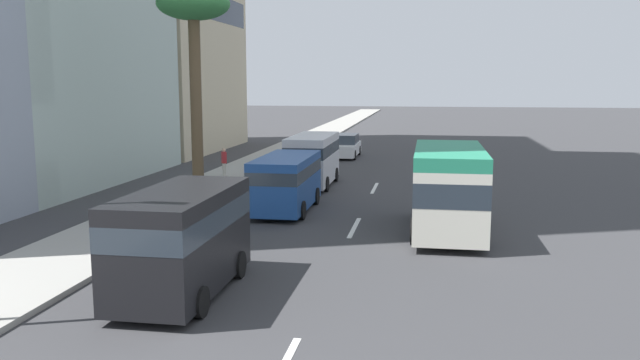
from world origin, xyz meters
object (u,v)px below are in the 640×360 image
(pedestrian_mid_block, at_px, (224,161))
(palm_tree, at_px, (194,17))
(minibus_third, at_px, (449,187))
(van_fourth, at_px, (313,157))
(car_second, at_px, (345,146))
(van_lead, at_px, (286,180))
(van_fifth, at_px, (182,236))

(pedestrian_mid_block, xyz_separation_m, palm_tree, (-5.42, -0.55, 6.93))
(minibus_third, height_order, van_fourth, minibus_third)
(van_fourth, bearing_deg, car_second, -180.00)
(minibus_third, distance_m, van_fourth, 11.21)
(pedestrian_mid_block, relative_size, palm_tree, 0.17)
(van_fourth, xyz_separation_m, palm_tree, (-4.30, 4.41, 6.48))
(van_lead, bearing_deg, minibus_third, 66.02)
(van_lead, height_order, car_second, van_lead)
(car_second, relative_size, pedestrian_mid_block, 3.10)
(car_second, height_order, van_fourth, van_fourth)
(pedestrian_mid_block, bearing_deg, car_second, -54.50)
(minibus_third, height_order, van_fifth, minibus_third)
(van_fourth, distance_m, pedestrian_mid_block, 5.11)
(van_fifth, bearing_deg, minibus_third, 139.32)
(palm_tree, bearing_deg, van_fourth, -45.75)
(van_lead, relative_size, palm_tree, 0.58)
(van_lead, height_order, van_fifth, van_fifth)
(minibus_third, height_order, pedestrian_mid_block, minibus_third)
(van_lead, relative_size, van_fifth, 1.04)
(minibus_third, bearing_deg, van_fifth, 139.32)
(car_second, relative_size, van_fourth, 0.90)
(van_fourth, bearing_deg, palm_tree, -45.75)
(van_lead, distance_m, minibus_third, 6.92)
(van_lead, distance_m, van_fourth, 6.41)
(car_second, distance_m, pedestrian_mid_block, 12.50)
(car_second, bearing_deg, pedestrian_mid_block, -23.41)
(pedestrian_mid_block, bearing_deg, van_lead, -177.33)
(minibus_third, bearing_deg, car_second, 16.31)
(pedestrian_mid_block, height_order, palm_tree, palm_tree)
(minibus_third, bearing_deg, pedestrian_mid_block, 47.67)
(van_fifth, height_order, palm_tree, palm_tree)
(van_fourth, xyz_separation_m, van_fifth, (-16.89, 0.21, 0.02))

